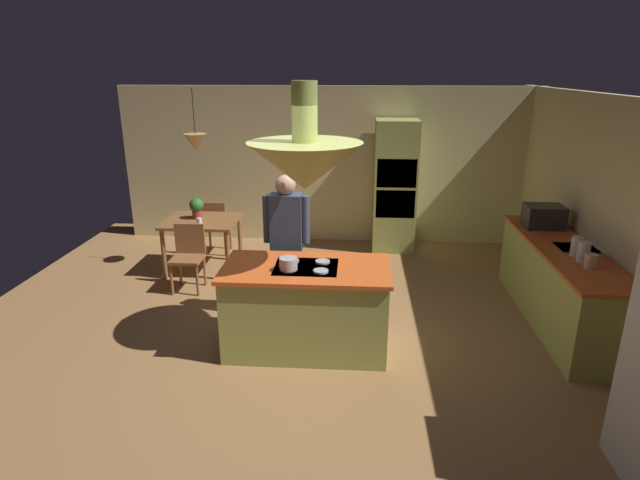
% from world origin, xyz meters
% --- Properties ---
extents(ground, '(8.16, 8.16, 0.00)m').
position_xyz_m(ground, '(0.00, 0.00, 0.00)').
color(ground, '#9E7042').
extents(wall_back, '(6.80, 0.10, 2.55)m').
position_xyz_m(wall_back, '(0.00, 3.45, 1.27)').
color(wall_back, beige).
rests_on(wall_back, ground).
extents(wall_right, '(0.10, 7.20, 2.55)m').
position_xyz_m(wall_right, '(3.25, 0.40, 1.27)').
color(wall_right, beige).
rests_on(wall_right, ground).
extents(kitchen_island, '(1.70, 0.91, 0.93)m').
position_xyz_m(kitchen_island, '(0.00, -0.20, 0.46)').
color(kitchen_island, '#A8B259').
rests_on(kitchen_island, ground).
extents(counter_run_right, '(0.73, 2.59, 0.91)m').
position_xyz_m(counter_run_right, '(2.84, 0.60, 0.47)').
color(counter_run_right, '#A8B259').
rests_on(counter_run_right, ground).
extents(oven_tower, '(0.66, 0.62, 2.07)m').
position_xyz_m(oven_tower, '(1.10, 3.04, 1.04)').
color(oven_tower, '#A8B259').
rests_on(oven_tower, ground).
extents(dining_table, '(1.02, 0.89, 0.76)m').
position_xyz_m(dining_table, '(-1.70, 1.90, 0.66)').
color(dining_table, brown).
rests_on(dining_table, ground).
extents(person_at_island, '(0.53, 0.23, 1.70)m').
position_xyz_m(person_at_island, '(-0.29, 0.52, 0.98)').
color(person_at_island, tan).
rests_on(person_at_island, ground).
extents(range_hood, '(1.10, 1.10, 1.00)m').
position_xyz_m(range_hood, '(0.00, -0.20, 1.97)').
color(range_hood, '#A8B259').
extents(pendant_light_over_table, '(0.32, 0.32, 0.82)m').
position_xyz_m(pendant_light_over_table, '(-1.70, 1.90, 1.86)').
color(pendant_light_over_table, '#E0B266').
extents(chair_facing_island, '(0.40, 0.40, 0.87)m').
position_xyz_m(chair_facing_island, '(-1.70, 1.23, 0.50)').
color(chair_facing_island, brown).
rests_on(chair_facing_island, ground).
extents(chair_by_back_wall, '(0.40, 0.40, 0.87)m').
position_xyz_m(chair_by_back_wall, '(-1.70, 2.57, 0.50)').
color(chair_by_back_wall, brown).
rests_on(chair_by_back_wall, ground).
extents(potted_plant_on_table, '(0.20, 0.20, 0.30)m').
position_xyz_m(potted_plant_on_table, '(-1.78, 1.96, 0.93)').
color(potted_plant_on_table, '#99382D').
rests_on(potted_plant_on_table, dining_table).
extents(cup_on_table, '(0.07, 0.07, 0.09)m').
position_xyz_m(cup_on_table, '(-1.66, 1.68, 0.81)').
color(cup_on_table, white).
rests_on(cup_on_table, dining_table).
extents(canister_flour, '(0.12, 0.12, 0.15)m').
position_xyz_m(canister_flour, '(2.84, -0.04, 0.99)').
color(canister_flour, '#E0B78C').
rests_on(canister_flour, counter_run_right).
extents(canister_sugar, '(0.12, 0.12, 0.21)m').
position_xyz_m(canister_sugar, '(2.84, 0.14, 1.02)').
color(canister_sugar, silver).
rests_on(canister_sugar, counter_run_right).
extents(canister_tea, '(0.12, 0.12, 0.21)m').
position_xyz_m(canister_tea, '(2.84, 0.32, 1.02)').
color(canister_tea, silver).
rests_on(canister_tea, counter_run_right).
extents(microwave_on_counter, '(0.46, 0.36, 0.28)m').
position_xyz_m(microwave_on_counter, '(2.84, 1.37, 1.05)').
color(microwave_on_counter, '#232326').
rests_on(microwave_on_counter, counter_run_right).
extents(cooking_pot_on_cooktop, '(0.18, 0.18, 0.12)m').
position_xyz_m(cooking_pot_on_cooktop, '(-0.16, -0.33, 0.99)').
color(cooking_pot_on_cooktop, '#B2B2B7').
rests_on(cooking_pot_on_cooktop, kitchen_island).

